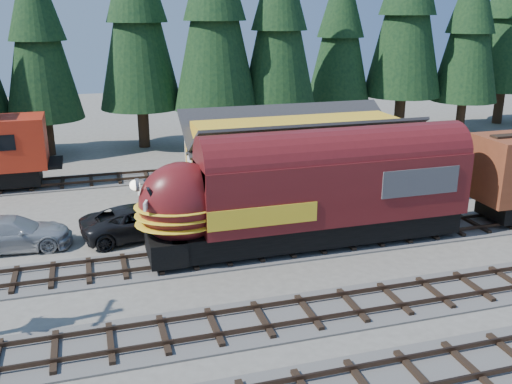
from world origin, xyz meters
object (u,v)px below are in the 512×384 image
object	(u,v)px
depot	(298,153)
pickup_truck_b	(11,234)
locomotive	(301,198)
pickup_truck_a	(140,221)

from	to	relation	value
depot	pickup_truck_b	bearing A→B (deg)	-169.82
locomotive	pickup_truck_a	distance (m)	8.22
locomotive	pickup_truck_a	bearing A→B (deg)	152.86
pickup_truck_b	depot	bearing A→B (deg)	-76.89
pickup_truck_a	pickup_truck_b	bearing A→B (deg)	79.60
pickup_truck_a	locomotive	bearing A→B (deg)	-126.90
depot	pickup_truck_b	size ratio (longest dim) A/B	2.34
depot	locomotive	distance (m)	6.90
locomotive	pickup_truck_b	world-z (taller)	locomotive
depot	pickup_truck_b	world-z (taller)	depot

